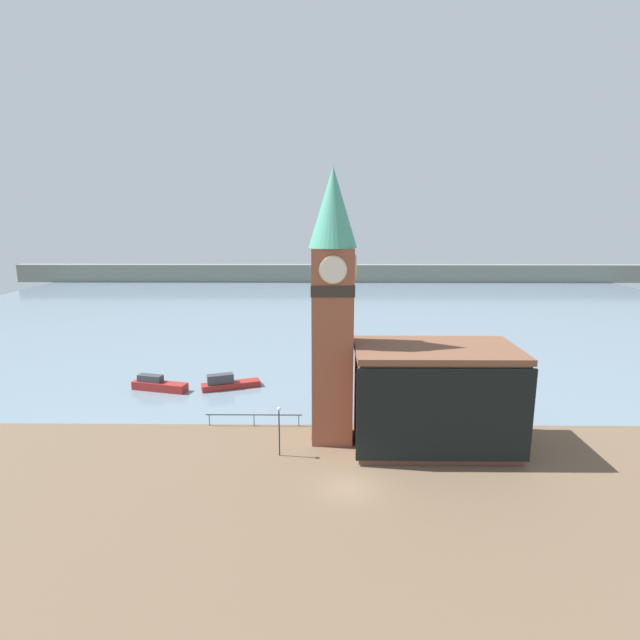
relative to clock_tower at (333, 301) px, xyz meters
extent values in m
plane|color=brown|center=(1.16, -8.02, -12.03)|extent=(160.00, 160.00, 0.00)
cube|color=slate|center=(1.16, 62.74, -12.04)|extent=(160.00, 120.00, 0.00)
cube|color=gray|center=(1.16, 102.74, -9.53)|extent=(180.00, 3.00, 5.00)
cube|color=#333338|center=(-7.08, 2.49, -10.98)|extent=(8.79, 0.08, 0.08)
cylinder|color=#333338|center=(-11.17, 2.49, -11.51)|extent=(0.07, 0.07, 1.05)
cylinder|color=#333338|center=(-7.08, 2.49, -11.51)|extent=(0.07, 0.07, 1.05)
cylinder|color=#333338|center=(-2.99, 2.49, -11.51)|extent=(0.07, 0.07, 1.05)
cube|color=brown|center=(-0.01, 0.01, -3.86)|extent=(3.36, 3.36, 16.35)
cube|color=#2D2823|center=(-0.01, 0.01, 1.01)|extent=(3.48, 3.48, 0.90)
cylinder|color=tan|center=(-0.01, -1.73, 2.72)|extent=(2.20, 0.12, 2.20)
cylinder|color=silver|center=(-0.01, -1.82, 2.72)|extent=(2.00, 0.12, 2.00)
cylinder|color=tan|center=(1.73, 0.01, 2.72)|extent=(0.12, 2.20, 2.20)
cylinder|color=silver|center=(1.82, 0.01, 2.72)|extent=(0.12, 2.00, 2.00)
cone|color=teal|center=(-0.01, 0.01, 7.45)|extent=(3.86, 3.86, 6.26)
cube|color=brown|center=(8.38, -1.14, -8.05)|extent=(12.76, 7.15, 7.98)
cube|color=brown|center=(8.38, -1.14, -3.81)|extent=(13.16, 7.55, 0.50)
cube|color=black|center=(8.38, -4.86, -7.89)|extent=(13.26, 0.30, 7.34)
cube|color=maroon|center=(-11.06, 12.62, -11.70)|extent=(6.56, 3.52, 0.67)
cube|color=#38383D|center=(-12.16, 12.23, -10.85)|extent=(3.01, 1.91, 1.03)
cube|color=maroon|center=(-18.75, 11.78, -11.57)|extent=(6.37, 2.89, 0.93)
cube|color=#38383D|center=(-19.83, 12.06, -10.74)|extent=(2.89, 1.63, 0.74)
cylinder|color=brown|center=(-1.60, -0.40, -11.76)|extent=(0.32, 0.32, 0.55)
sphere|color=brown|center=(-1.60, -0.40, -11.49)|extent=(0.33, 0.33, 0.33)
cylinder|color=black|center=(-4.23, -3.26, -10.10)|extent=(0.10, 0.10, 3.86)
sphere|color=silver|center=(-4.23, -3.26, -8.08)|extent=(0.32, 0.32, 0.32)
camera|label=1|loc=(-0.63, -40.09, 6.85)|focal=28.00mm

